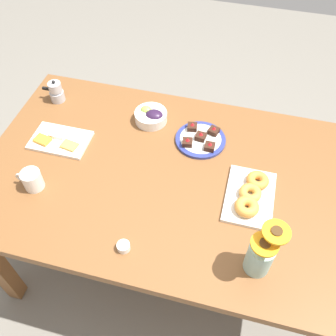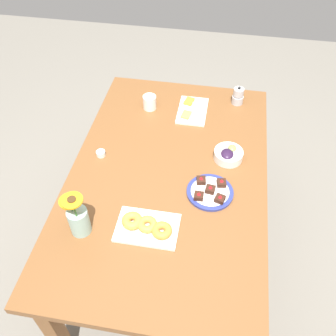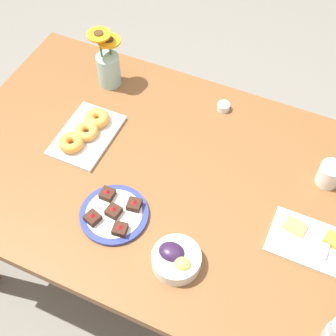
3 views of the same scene
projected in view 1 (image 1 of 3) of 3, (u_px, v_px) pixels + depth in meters
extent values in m
plane|color=slate|center=(168.00, 254.00, 2.15)|extent=(6.00, 6.00, 0.00)
cube|color=brown|center=(168.00, 177.00, 1.59)|extent=(1.60, 1.00, 0.04)
cube|color=brown|center=(316.00, 186.00, 2.02)|extent=(0.07, 0.07, 0.70)
cube|color=brown|center=(70.00, 137.00, 2.25)|extent=(0.07, 0.07, 0.70)
cylinder|color=white|center=(32.00, 180.00, 1.50)|extent=(0.08, 0.08, 0.09)
cylinder|color=brown|center=(30.00, 174.00, 1.48)|extent=(0.07, 0.07, 0.00)
torus|color=white|center=(21.00, 177.00, 1.51)|extent=(0.05, 0.01, 0.05)
cylinder|color=white|center=(151.00, 117.00, 1.76)|extent=(0.15, 0.15, 0.05)
ellipsoid|color=#2D1938|center=(154.00, 115.00, 1.74)|extent=(0.08, 0.07, 0.04)
ellipsoid|color=#9EC14C|center=(146.00, 110.00, 1.76)|extent=(0.05, 0.05, 0.04)
cube|color=white|center=(60.00, 140.00, 1.69)|extent=(0.26, 0.17, 0.01)
cube|color=#EFB74C|center=(69.00, 145.00, 1.65)|extent=(0.08, 0.06, 0.01)
cube|color=white|center=(57.00, 134.00, 1.69)|extent=(0.07, 0.05, 0.02)
cube|color=orange|center=(42.00, 140.00, 1.67)|extent=(0.08, 0.06, 0.02)
cube|color=white|center=(250.00, 197.00, 1.50)|extent=(0.19, 0.28, 0.01)
torus|color=orange|center=(258.00, 180.00, 1.52)|extent=(0.13, 0.13, 0.04)
torus|color=gold|center=(250.00, 193.00, 1.48)|extent=(0.12, 0.12, 0.03)
torus|color=gold|center=(247.00, 207.00, 1.43)|extent=(0.12, 0.12, 0.04)
cylinder|color=white|center=(124.00, 247.00, 1.35)|extent=(0.05, 0.05, 0.03)
cylinder|color=#C68923|center=(123.00, 245.00, 1.34)|extent=(0.04, 0.04, 0.01)
cylinder|color=navy|center=(200.00, 140.00, 1.69)|extent=(0.23, 0.23, 0.01)
cylinder|color=white|center=(200.00, 139.00, 1.69)|extent=(0.19, 0.19, 0.01)
cube|color=#381E14|center=(210.00, 147.00, 1.64)|extent=(0.04, 0.04, 0.02)
cone|color=red|center=(210.00, 144.00, 1.62)|extent=(0.02, 0.02, 0.01)
cube|color=#381E14|center=(187.00, 142.00, 1.65)|extent=(0.05, 0.05, 0.02)
cone|color=red|center=(188.00, 139.00, 1.64)|extent=(0.02, 0.02, 0.01)
cube|color=#381E14|center=(214.00, 131.00, 1.70)|extent=(0.05, 0.05, 0.02)
cone|color=red|center=(214.00, 128.00, 1.68)|extent=(0.02, 0.02, 0.01)
cube|color=#381E14|center=(192.00, 127.00, 1.72)|extent=(0.05, 0.05, 0.02)
cone|color=red|center=(192.00, 124.00, 1.70)|extent=(0.02, 0.02, 0.01)
cube|color=#381E14|center=(201.00, 137.00, 1.68)|extent=(0.05, 0.05, 0.02)
cone|color=red|center=(201.00, 134.00, 1.66)|extent=(0.02, 0.02, 0.01)
cylinder|color=#99C1B7|center=(259.00, 258.00, 1.26)|extent=(0.09, 0.09, 0.14)
cylinder|color=#3D702D|center=(273.00, 240.00, 1.17)|extent=(0.01, 0.01, 0.10)
cylinder|color=orange|center=(276.00, 232.00, 1.13)|extent=(0.09, 0.09, 0.01)
cylinder|color=#472D14|center=(277.00, 231.00, 1.13)|extent=(0.04, 0.04, 0.01)
cylinder|color=#3D702D|center=(263.00, 249.00, 1.18)|extent=(0.01, 0.01, 0.06)
cylinder|color=orange|center=(265.00, 244.00, 1.15)|extent=(0.09, 0.09, 0.01)
cylinder|color=#472D14|center=(265.00, 243.00, 1.14)|extent=(0.04, 0.04, 0.01)
cylinder|color=#B7B7BC|center=(57.00, 96.00, 1.86)|extent=(0.07, 0.07, 0.05)
cylinder|color=#B7B7BC|center=(56.00, 91.00, 1.84)|extent=(0.05, 0.05, 0.01)
cylinder|color=#B7B7BC|center=(55.00, 87.00, 1.82)|extent=(0.06, 0.06, 0.04)
sphere|color=black|center=(53.00, 82.00, 1.79)|extent=(0.02, 0.02, 0.02)
cube|color=black|center=(46.00, 89.00, 1.84)|extent=(0.04, 0.01, 0.01)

